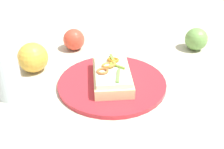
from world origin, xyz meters
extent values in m
plane|color=#BBB6A2|center=(0.00, 0.00, 0.00)|extent=(2.00, 2.00, 0.00)
cylinder|color=#BC2833|center=(0.00, 0.00, 0.01)|extent=(0.28, 0.28, 0.01)
cube|color=beige|center=(0.00, 0.00, 0.02)|extent=(0.16, 0.19, 0.03)
cube|color=#F0E3CD|center=(0.00, 0.00, 0.04)|extent=(0.14, 0.17, 0.01)
torus|color=#C07F32|center=(-0.01, 0.01, 0.05)|extent=(0.05, 0.05, 0.02)
torus|color=#B46A34|center=(-0.02, -0.03, 0.05)|extent=(0.03, 0.03, 0.01)
torus|color=#B1781F|center=(-0.01, 0.04, 0.05)|extent=(0.04, 0.04, 0.02)
cube|color=#82B033|center=(-0.01, 0.02, 0.05)|extent=(0.01, 0.04, 0.01)
cube|color=#7CAF41|center=(-0.01, 0.04, 0.05)|extent=(0.03, 0.05, 0.01)
cube|color=#7DAD39|center=(0.01, 0.01, 0.05)|extent=(0.04, 0.01, 0.01)
cube|color=#71AA4B|center=(0.03, -0.03, 0.05)|extent=(0.02, 0.06, 0.01)
sphere|color=gold|center=(-0.23, -0.01, 0.04)|extent=(0.11, 0.11, 0.08)
sphere|color=#699E4D|center=(0.18, 0.29, 0.04)|extent=(0.09, 0.09, 0.07)
sphere|color=#D54431|center=(-0.19, 0.15, 0.03)|extent=(0.09, 0.09, 0.07)
cylinder|color=silver|center=(-0.21, -0.13, 0.06)|extent=(0.06, 0.06, 0.11)
camera|label=1|loc=(0.21, -0.55, 0.40)|focal=43.86mm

